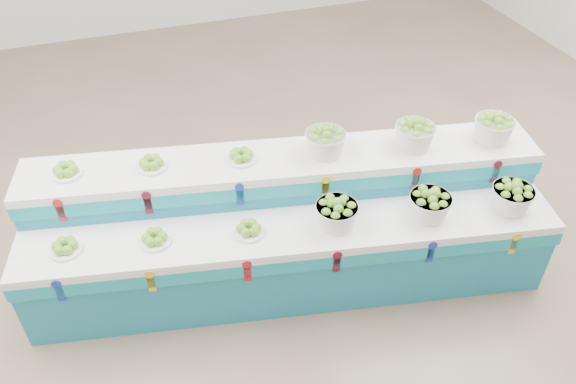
# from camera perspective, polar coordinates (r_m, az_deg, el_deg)

# --- Properties ---
(ground) EXTENTS (10.00, 10.00, 0.00)m
(ground) POSITION_cam_1_polar(r_m,az_deg,el_deg) (5.22, -0.46, -4.79)
(ground) COLOR brown
(ground) RESTS_ON ground
(display_stand) EXTENTS (4.24, 1.81, 1.02)m
(display_stand) POSITION_cam_1_polar(r_m,az_deg,el_deg) (4.61, 0.00, -3.44)
(display_stand) COLOR teal
(display_stand) RESTS_ON ground
(plate_lower_left) EXTENTS (0.28, 0.28, 0.10)m
(plate_lower_left) POSITION_cam_1_polar(r_m,az_deg,el_deg) (4.38, -21.42, -5.04)
(plate_lower_left) COLOR white
(plate_lower_left) RESTS_ON display_stand
(plate_lower_mid) EXTENTS (0.28, 0.28, 0.10)m
(plate_lower_mid) POSITION_cam_1_polar(r_m,az_deg,el_deg) (4.26, -13.21, -4.44)
(plate_lower_mid) COLOR white
(plate_lower_mid) RESTS_ON display_stand
(plate_lower_right) EXTENTS (0.28, 0.28, 0.10)m
(plate_lower_right) POSITION_cam_1_polar(r_m,az_deg,el_deg) (4.22, -3.96, -3.64)
(plate_lower_right) COLOR white
(plate_lower_right) RESTS_ON display_stand
(basket_lower_left) EXTENTS (0.37, 0.37, 0.23)m
(basket_lower_left) POSITION_cam_1_polar(r_m,az_deg,el_deg) (4.25, 4.88, -2.13)
(basket_lower_left) COLOR silver
(basket_lower_left) RESTS_ON display_stand
(basket_lower_mid) EXTENTS (0.37, 0.37, 0.23)m
(basket_lower_mid) POSITION_cam_1_polar(r_m,az_deg,el_deg) (4.44, 13.99, -1.21)
(basket_lower_mid) COLOR silver
(basket_lower_mid) RESTS_ON display_stand
(basket_lower_right) EXTENTS (0.37, 0.37, 0.23)m
(basket_lower_right) POSITION_cam_1_polar(r_m,az_deg,el_deg) (4.71, 21.50, -0.43)
(basket_lower_right) COLOR silver
(basket_lower_right) RESTS_ON display_stand
(plate_upper_left) EXTENTS (0.28, 0.28, 0.10)m
(plate_upper_left) POSITION_cam_1_polar(r_m,az_deg,el_deg) (4.58, -21.35, 2.10)
(plate_upper_left) COLOR white
(plate_upper_left) RESTS_ON display_stand
(plate_upper_mid) EXTENTS (0.28, 0.28, 0.10)m
(plate_upper_mid) POSITION_cam_1_polar(r_m,az_deg,el_deg) (4.46, -13.52, 2.88)
(plate_upper_mid) COLOR white
(plate_upper_mid) RESTS_ON display_stand
(plate_upper_right) EXTENTS (0.28, 0.28, 0.10)m
(plate_upper_right) POSITION_cam_1_polar(r_m,az_deg,el_deg) (4.43, -4.69, 3.69)
(plate_upper_right) COLOR white
(plate_upper_right) RESTS_ON display_stand
(basket_upper_left) EXTENTS (0.37, 0.37, 0.23)m
(basket_upper_left) POSITION_cam_1_polar(r_m,az_deg,el_deg) (4.46, 3.75, 5.09)
(basket_upper_left) COLOR silver
(basket_upper_left) RESTS_ON display_stand
(basket_upper_mid) EXTENTS (0.37, 0.37, 0.23)m
(basket_upper_mid) POSITION_cam_1_polar(r_m,az_deg,el_deg) (4.64, 12.55, 5.68)
(basket_upper_mid) COLOR silver
(basket_upper_mid) RESTS_ON display_stand
(basket_upper_right) EXTENTS (0.37, 0.37, 0.23)m
(basket_upper_right) POSITION_cam_1_polar(r_m,az_deg,el_deg) (4.89, 19.88, 6.07)
(basket_upper_right) COLOR silver
(basket_upper_right) RESTS_ON display_stand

